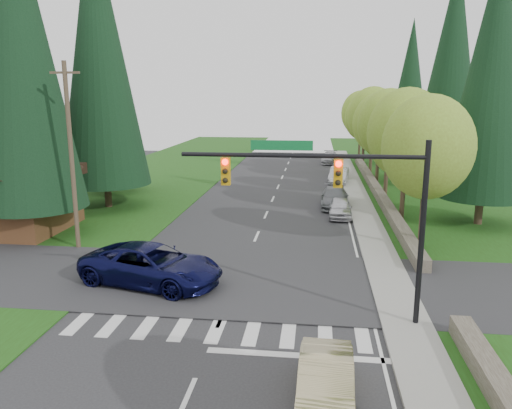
% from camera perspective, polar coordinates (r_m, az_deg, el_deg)
% --- Properties ---
extents(ground, '(120.00, 120.00, 0.00)m').
position_cam_1_polar(ground, '(15.81, -7.04, -19.31)').
color(ground, '#28282B').
rests_on(ground, ground).
extents(grass_east, '(14.00, 110.00, 0.06)m').
position_cam_1_polar(grass_east, '(35.36, 22.44, -2.03)').
color(grass_east, '#204612').
rests_on(grass_east, ground).
extents(grass_west, '(14.00, 110.00, 0.06)m').
position_cam_1_polar(grass_west, '(37.79, -19.03, -0.87)').
color(grass_west, '#204612').
rests_on(grass_west, ground).
extents(cross_street, '(120.00, 8.00, 0.10)m').
position_cam_1_polar(cross_street, '(22.85, -2.20, -8.84)').
color(cross_street, '#28282B').
rests_on(cross_street, ground).
extents(sidewalk_east, '(1.80, 80.00, 0.13)m').
position_cam_1_polar(sidewalk_east, '(36.14, 12.26, -1.00)').
color(sidewalk_east, gray).
rests_on(sidewalk_east, ground).
extents(curb_east, '(0.20, 80.00, 0.13)m').
position_cam_1_polar(curb_east, '(36.07, 10.92, -0.97)').
color(curb_east, gray).
rests_on(curb_east, ground).
extents(stone_wall_north, '(0.70, 40.00, 0.70)m').
position_cam_1_polar(stone_wall_north, '(44.05, 13.56, 1.71)').
color(stone_wall_north, '#4C4438').
rests_on(stone_wall_north, ground).
extents(traffic_signal, '(8.70, 0.37, 6.80)m').
position_cam_1_polar(traffic_signal, '(17.85, 9.84, 1.57)').
color(traffic_signal, black).
rests_on(traffic_signal, ground).
extents(brown_building, '(8.40, 8.40, 5.40)m').
position_cam_1_polar(brown_building, '(33.92, -26.10, 2.44)').
color(brown_building, '#4C2D19').
rests_on(brown_building, ground).
extents(utility_pole, '(1.60, 0.24, 10.00)m').
position_cam_1_polar(utility_pole, '(28.33, -20.36, 5.29)').
color(utility_pole, '#473828').
rests_on(utility_pole, ground).
extents(decid_tree_0, '(4.80, 4.80, 8.37)m').
position_cam_1_polar(decid_tree_0, '(27.76, 19.02, 6.20)').
color(decid_tree_0, '#38281C').
rests_on(decid_tree_0, ground).
extents(decid_tree_1, '(5.20, 5.20, 8.80)m').
position_cam_1_polar(decid_tree_1, '(34.61, 16.84, 7.79)').
color(decid_tree_1, '#38281C').
rests_on(decid_tree_1, ground).
extents(decid_tree_2, '(5.00, 5.00, 8.82)m').
position_cam_1_polar(decid_tree_2, '(41.47, 14.96, 8.77)').
color(decid_tree_2, '#38281C').
rests_on(decid_tree_2, ground).
extents(decid_tree_3, '(5.00, 5.00, 8.55)m').
position_cam_1_polar(decid_tree_3, '(48.43, 13.94, 8.98)').
color(decid_tree_3, '#38281C').
rests_on(decid_tree_3, ground).
extents(decid_tree_4, '(5.40, 5.40, 9.18)m').
position_cam_1_polar(decid_tree_4, '(55.37, 13.21, 9.82)').
color(decid_tree_4, '#38281C').
rests_on(decid_tree_4, ground).
extents(decid_tree_5, '(4.80, 4.80, 8.30)m').
position_cam_1_polar(decid_tree_5, '(62.34, 12.32, 9.63)').
color(decid_tree_5, '#38281C').
rests_on(decid_tree_5, ground).
extents(decid_tree_6, '(5.20, 5.20, 8.86)m').
position_cam_1_polar(decid_tree_6, '(69.30, 11.89, 10.18)').
color(decid_tree_6, '#38281C').
rests_on(decid_tree_6, ground).
extents(conifer_w_a, '(6.12, 6.12, 19.80)m').
position_cam_1_polar(conifer_w_a, '(31.71, -25.32, 15.82)').
color(conifer_w_a, '#38281C').
rests_on(conifer_w_a, ground).
extents(conifer_w_b, '(5.44, 5.44, 17.80)m').
position_cam_1_polar(conifer_w_b, '(36.63, -25.89, 13.59)').
color(conifer_w_b, '#38281C').
rests_on(conifer_w_b, ground).
extents(conifer_w_c, '(6.46, 6.46, 20.80)m').
position_cam_1_polar(conifer_w_c, '(38.38, -17.53, 16.38)').
color(conifer_w_c, '#38281C').
rests_on(conifer_w_c, ground).
extents(conifer_w_e, '(5.78, 5.78, 18.80)m').
position_cam_1_polar(conifer_w_e, '(44.61, -16.62, 14.52)').
color(conifer_w_e, '#38281C').
rests_on(conifer_w_e, ground).
extents(conifer_e_a, '(5.44, 5.44, 17.80)m').
position_cam_1_polar(conifer_e_a, '(34.70, 25.44, 13.76)').
color(conifer_e_a, '#38281C').
rests_on(conifer_e_a, ground).
extents(conifer_e_b, '(6.12, 6.12, 19.80)m').
position_cam_1_polar(conifer_e_b, '(48.48, 21.45, 14.58)').
color(conifer_e_b, '#38281C').
rests_on(conifer_e_b, ground).
extents(conifer_e_c, '(5.10, 5.10, 16.80)m').
position_cam_1_polar(conifer_e_c, '(61.93, 17.20, 12.84)').
color(conifer_e_c, '#38281C').
rests_on(conifer_e_c, ground).
extents(sedan_champagne, '(1.59, 4.26, 1.39)m').
position_cam_1_polar(sedan_champagne, '(14.31, 7.95, -19.76)').
color(sedan_champagne, '#CDBD88').
rests_on(sedan_champagne, ground).
extents(suv_navy, '(6.94, 4.49, 1.78)m').
position_cam_1_polar(suv_navy, '(22.78, -11.83, -6.80)').
color(suv_navy, '#0B0D37').
rests_on(suv_navy, ground).
extents(parked_car_a, '(1.64, 3.89, 1.31)m').
position_cam_1_polar(parked_car_a, '(34.87, 9.60, -0.38)').
color(parked_car_a, silver).
rests_on(parked_car_a, ground).
extents(parked_car_b, '(2.13, 5.03, 1.45)m').
position_cam_1_polar(parked_car_b, '(37.99, 9.00, 0.80)').
color(parked_car_b, slate).
rests_on(parked_car_b, ground).
extents(parked_car_c, '(2.19, 4.77, 1.52)m').
position_cam_1_polar(parked_car_c, '(48.13, 9.45, 3.27)').
color(parked_car_c, silver).
rests_on(parked_car_c, ground).
extents(parked_car_d, '(1.63, 3.98, 1.35)m').
position_cam_1_polar(parked_car_d, '(50.86, 9.32, 3.68)').
color(parked_car_d, silver).
rests_on(parked_car_d, ground).
extents(parked_car_e, '(2.24, 4.93, 1.40)m').
position_cam_1_polar(parked_car_e, '(62.28, 8.45, 5.32)').
color(parked_car_e, '#99999D').
rests_on(parked_car_e, ground).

